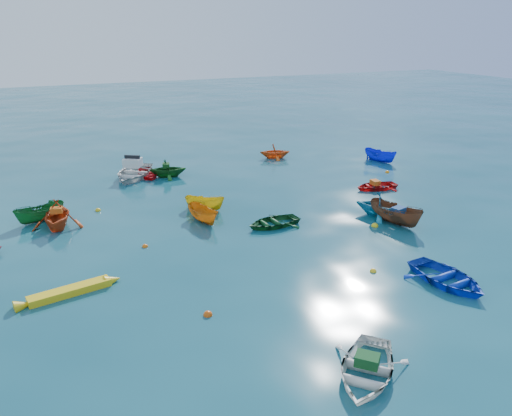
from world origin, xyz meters
name	(u,v)px	position (x,y,z in m)	size (l,w,h in m)	color
ground	(296,247)	(0.00, 0.00, 0.00)	(160.00, 160.00, 0.00)	#0A3E4D
dinghy_white_near	(365,376)	(-2.56, -9.60, 0.00)	(2.50, 3.49, 0.72)	silver
sampan_brown_mid	(395,223)	(6.61, 0.57, 0.00)	(1.29, 3.42, 1.32)	brown
dinghy_blue_se	(446,283)	(4.21, -5.95, 0.00)	(2.64, 3.69, 0.77)	#0E35B8
dinghy_orange_w	(59,227)	(-10.80, 7.56, 0.00)	(2.73, 3.16, 1.66)	#B93A11
sampan_yellow_mid	(205,209)	(-2.50, 7.03, 0.00)	(0.95, 2.51, 0.97)	gold
dinghy_green_e	(273,226)	(0.17, 3.01, 0.00)	(2.19, 3.06, 0.63)	#10441D
dinghy_cyan_se	(380,216)	(6.59, 1.86, 0.00)	(2.53, 2.93, 1.54)	teal
sampan_orange_n	(204,222)	(-3.18, 5.14, 0.00)	(1.02, 2.70, 1.04)	#BE6B11
dinghy_green_n	(168,177)	(-2.84, 14.70, 0.00)	(2.28, 2.64, 1.39)	#13551A
dinghy_red_ne	(376,189)	(9.45, 6.20, 0.00)	(2.11, 2.94, 0.61)	red
sampan_blue_far	(380,161)	(14.13, 12.04, 0.00)	(1.11, 2.95, 1.14)	#101ECB
dinghy_red_far	(148,176)	(-4.19, 15.40, 0.00)	(2.14, 2.99, 0.62)	red
dinghy_orange_far	(275,158)	(6.72, 16.46, 0.00)	(2.14, 2.48, 1.30)	#DF5615
sampan_green_far	(41,221)	(-11.66, 8.90, 0.00)	(1.09, 2.90, 1.12)	#145525
kayak_yellow	(71,294)	(-10.79, -0.42, 0.00)	(0.60, 4.03, 0.41)	yellow
motorboat_white	(134,177)	(-5.17, 15.55, 0.00)	(3.33, 4.66, 1.57)	silver
tarp_green_a	(367,360)	(-2.49, -9.53, 0.54)	(0.74, 0.56, 0.36)	#124A1E
tarp_blue_a	(398,210)	(6.65, 0.42, 0.83)	(0.71, 0.54, 0.35)	navy
tarp_orange_a	(56,210)	(-10.79, 7.61, 0.98)	(0.62, 0.47, 0.30)	#D75F16
tarp_green_b	(166,166)	(-2.93, 14.72, 0.85)	(0.66, 0.50, 0.32)	#104113
tarp_orange_b	(375,182)	(9.35, 6.20, 0.46)	(0.65, 0.49, 0.31)	#CB5714
buoy_or_a	(208,315)	(-6.05, -4.22, 0.00)	(0.36, 0.36, 0.36)	#D44C0B
buoy_ye_a	(373,272)	(1.97, -3.78, 0.00)	(0.30, 0.30, 0.30)	yellow
buoy_ye_b	(65,213)	(-10.31, 9.81, 0.00)	(0.29, 0.29, 0.29)	yellow
buoy_or_c	(145,247)	(-6.96, 3.05, 0.00)	(0.30, 0.30, 0.30)	orange
buoy_ye_c	(375,226)	(5.31, 0.67, 0.00)	(0.39, 0.39, 0.39)	yellow
buoy_or_d	(387,173)	(12.65, 9.13, 0.00)	(0.32, 0.32, 0.32)	orange
buoy_ye_d	(98,211)	(-8.48, 9.36, 0.00)	(0.33, 0.33, 0.33)	yellow
buoy_or_e	(278,157)	(7.11, 16.72, 0.00)	(0.30, 0.30, 0.30)	#E54B0C
buoy_ye_e	(375,152)	(15.79, 14.93, 0.00)	(0.38, 0.38, 0.38)	gold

